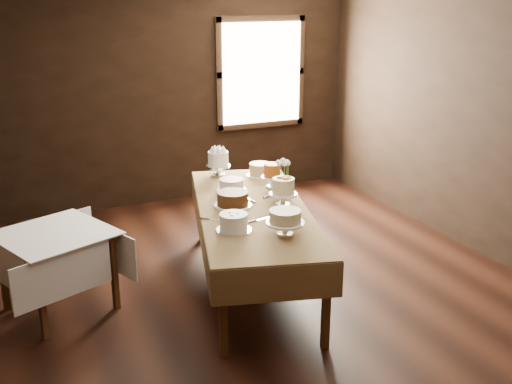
# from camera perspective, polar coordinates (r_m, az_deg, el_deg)

# --- Properties ---
(floor) EXTENTS (5.00, 6.00, 0.01)m
(floor) POSITION_cam_1_polar(r_m,az_deg,el_deg) (5.56, 0.85, -9.94)
(floor) COLOR black
(floor) RESTS_ON ground
(wall_back) EXTENTS (5.00, 0.02, 2.80)m
(wall_back) POSITION_cam_1_polar(r_m,az_deg,el_deg) (7.82, -8.48, 9.03)
(wall_back) COLOR black
(wall_back) RESTS_ON ground
(wall_right) EXTENTS (0.02, 6.00, 2.80)m
(wall_right) POSITION_cam_1_polar(r_m,az_deg,el_deg) (6.49, 21.52, 6.09)
(wall_right) COLOR black
(wall_right) RESTS_ON ground
(window) EXTENTS (1.10, 0.05, 1.30)m
(window) POSITION_cam_1_polar(r_m,az_deg,el_deg) (8.18, 0.53, 11.04)
(window) COLOR #FFEABF
(window) RESTS_ON wall_back
(display_table) EXTENTS (1.58, 2.64, 0.77)m
(display_table) POSITION_cam_1_polar(r_m,az_deg,el_deg) (5.54, -0.30, -2.01)
(display_table) COLOR #3E2410
(display_table) RESTS_ON ground
(side_table) EXTENTS (1.11, 1.11, 0.71)m
(side_table) POSITION_cam_1_polar(r_m,az_deg,el_deg) (5.39, -18.24, -4.45)
(side_table) COLOR #3E2410
(side_table) RESTS_ON ground
(cake_meringue) EXTENTS (0.26, 0.26, 0.27)m
(cake_meringue) POSITION_cam_1_polar(r_m,az_deg,el_deg) (6.45, -3.54, 2.60)
(cake_meringue) COLOR silver
(cake_meringue) RESTS_ON display_table
(cake_speckled) EXTENTS (0.31, 0.31, 0.13)m
(cake_speckled) POSITION_cam_1_polar(r_m,az_deg,el_deg) (6.45, 0.38, 2.08)
(cake_speckled) COLOR white
(cake_speckled) RESTS_ON display_table
(cake_lattice) EXTENTS (0.30, 0.30, 0.11)m
(cake_lattice) POSITION_cam_1_polar(r_m,az_deg,el_deg) (5.96, -2.30, 0.58)
(cake_lattice) COLOR white
(cake_lattice) RESTS_ON display_table
(cake_caramel) EXTENTS (0.22, 0.22, 0.26)m
(cake_caramel) POSITION_cam_1_polar(r_m,az_deg,el_deg) (6.05, 1.52, 1.42)
(cake_caramel) COLOR white
(cake_caramel) RESTS_ON display_table
(cake_chocolate) EXTENTS (0.36, 0.36, 0.13)m
(cake_chocolate) POSITION_cam_1_polar(r_m,az_deg,el_deg) (5.54, -2.19, -0.68)
(cake_chocolate) COLOR white
(cake_chocolate) RESTS_ON display_table
(cake_flowers) EXTENTS (0.26, 0.26, 0.27)m
(cake_flowers) POSITION_cam_1_polar(r_m,az_deg,el_deg) (5.54, 2.56, -0.11)
(cake_flowers) COLOR white
(cake_flowers) RESTS_ON display_table
(cake_swirl) EXTENTS (0.32, 0.32, 0.15)m
(cake_swirl) POSITION_cam_1_polar(r_m,az_deg,el_deg) (4.97, -2.10, -2.89)
(cake_swirl) COLOR silver
(cake_swirl) RESTS_ON display_table
(cake_cream) EXTENTS (0.31, 0.31, 0.22)m
(cake_cream) POSITION_cam_1_polar(r_m,az_deg,el_deg) (4.88, 2.73, -2.94)
(cake_cream) COLOR white
(cake_cream) RESTS_ON display_table
(cake_server_a) EXTENTS (0.24, 0.07, 0.01)m
(cake_server_a) POSITION_cam_1_polar(r_m,az_deg,el_deg) (5.24, 0.70, -2.49)
(cake_server_a) COLOR silver
(cake_server_a) RESTS_ON display_table
(cake_server_b) EXTENTS (0.12, 0.23, 0.01)m
(cake_server_b) POSITION_cam_1_polar(r_m,az_deg,el_deg) (5.16, 3.34, -2.88)
(cake_server_b) COLOR silver
(cake_server_b) RESTS_ON display_table
(cake_server_c) EXTENTS (0.04, 0.24, 0.01)m
(cake_server_c) POSITION_cam_1_polar(r_m,az_deg,el_deg) (5.77, -0.83, -0.54)
(cake_server_c) COLOR silver
(cake_server_c) RESTS_ON display_table
(cake_server_d) EXTENTS (0.23, 0.11, 0.01)m
(cake_server_d) POSITION_cam_1_polar(r_m,az_deg,el_deg) (5.87, 1.85, -0.21)
(cake_server_d) COLOR silver
(cake_server_d) RESTS_ON display_table
(cake_server_e) EXTENTS (0.19, 0.18, 0.01)m
(cake_server_e) POSITION_cam_1_polar(r_m,az_deg,el_deg) (5.21, -3.59, -2.66)
(cake_server_e) COLOR silver
(cake_server_e) RESTS_ON display_table
(flower_vase) EXTENTS (0.18, 0.18, 0.14)m
(flower_vase) POSITION_cam_1_polar(r_m,az_deg,el_deg) (5.83, 2.51, 0.36)
(flower_vase) COLOR #2D2823
(flower_vase) RESTS_ON display_table
(flower_bouquet) EXTENTS (0.14, 0.14, 0.20)m
(flower_bouquet) POSITION_cam_1_polar(r_m,az_deg,el_deg) (5.77, 2.54, 2.18)
(flower_bouquet) COLOR white
(flower_bouquet) RESTS_ON flower_vase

